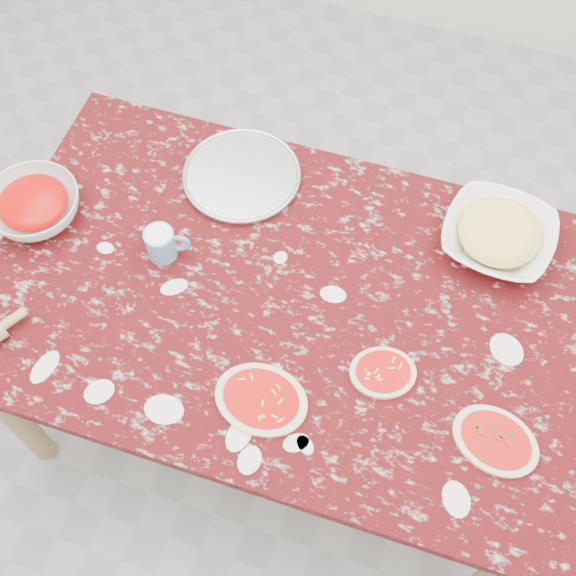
# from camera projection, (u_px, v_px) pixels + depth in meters

# --- Properties ---
(ground) EXTENTS (4.00, 4.00, 0.00)m
(ground) POSITION_uv_depth(u_px,v_px,m) (288.00, 401.00, 2.56)
(ground) COLOR gray
(worktable) EXTENTS (1.60, 1.00, 0.75)m
(worktable) POSITION_uv_depth(u_px,v_px,m) (288.00, 312.00, 1.98)
(worktable) COLOR #3B090B
(worktable) RESTS_ON ground
(pizza_tray) EXTENTS (0.36, 0.36, 0.01)m
(pizza_tray) POSITION_uv_depth(u_px,v_px,m) (242.00, 176.00, 2.09)
(pizza_tray) COLOR #B2B2B7
(pizza_tray) RESTS_ON worktable
(sauce_bowl) EXTENTS (0.33, 0.33, 0.08)m
(sauce_bowl) POSITION_uv_depth(u_px,v_px,m) (35.00, 206.00, 2.00)
(sauce_bowl) COLOR white
(sauce_bowl) RESTS_ON worktable
(cheese_bowl) EXTENTS (0.32, 0.32, 0.07)m
(cheese_bowl) POSITION_uv_depth(u_px,v_px,m) (498.00, 237.00, 1.96)
(cheese_bowl) COLOR white
(cheese_bowl) RESTS_ON worktable
(flour_mug) EXTENTS (0.12, 0.08, 0.09)m
(flour_mug) POSITION_uv_depth(u_px,v_px,m) (162.00, 243.00, 1.93)
(flour_mug) COLOR #5F8CC3
(flour_mug) RESTS_ON worktable
(pizza_left) EXTENTS (0.24, 0.19, 0.02)m
(pizza_left) POSITION_uv_depth(u_px,v_px,m) (261.00, 399.00, 1.76)
(pizza_left) COLOR beige
(pizza_left) RESTS_ON worktable
(pizza_mid) EXTENTS (0.20, 0.18, 0.02)m
(pizza_mid) POSITION_uv_depth(u_px,v_px,m) (383.00, 372.00, 1.79)
(pizza_mid) COLOR beige
(pizza_mid) RESTS_ON worktable
(pizza_right) EXTENTS (0.24, 0.21, 0.02)m
(pizza_right) POSITION_uv_depth(u_px,v_px,m) (495.00, 441.00, 1.71)
(pizza_right) COLOR beige
(pizza_right) RESTS_ON worktable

